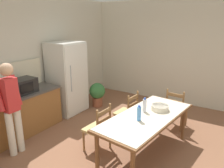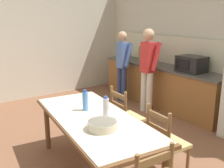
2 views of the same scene
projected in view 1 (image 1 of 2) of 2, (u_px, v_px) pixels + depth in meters
The scene contains 14 objects.
ground_plane at pixel (121, 157), 3.90m from camera, with size 8.32×8.32×0.00m, color brown.
wall_back at pixel (18, 62), 4.85m from camera, with size 6.52×0.12×2.90m, color beige.
wall_right at pixel (180, 53), 6.13m from camera, with size 0.12×5.20×2.90m, color beige.
refrigerator at pixel (67, 78), 5.59m from camera, with size 0.83×0.73×1.83m.
microwave at pixel (23, 86), 4.52m from camera, with size 0.50×0.39×0.30m.
dining_table at pixel (146, 119), 3.81m from camera, with size 2.12×1.10×0.76m.
bottle_near_centre at pixel (139, 114), 3.57m from camera, with size 0.07×0.07×0.27m.
bottle_off_centre at pixel (145, 105), 3.90m from camera, with size 0.07×0.07×0.27m.
serving_bowl at pixel (160, 107), 4.00m from camera, with size 0.32×0.32×0.09m.
chair_side_far_right at pixel (127, 113), 4.66m from camera, with size 0.45×0.43×0.91m.
chair_side_far_left at pixel (98, 129), 3.98m from camera, with size 0.44×0.43×0.91m.
chair_head_end at pixel (176, 109), 4.86m from camera, with size 0.43×0.44×0.91m.
person_at_counter at pixel (11, 105), 3.77m from camera, with size 0.42×0.29×1.68m.
potted_plant at pixel (97, 93), 6.09m from camera, with size 0.44×0.44×0.67m.
Camera 1 is at (-2.93, -1.67, 2.37)m, focal length 35.00 mm.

